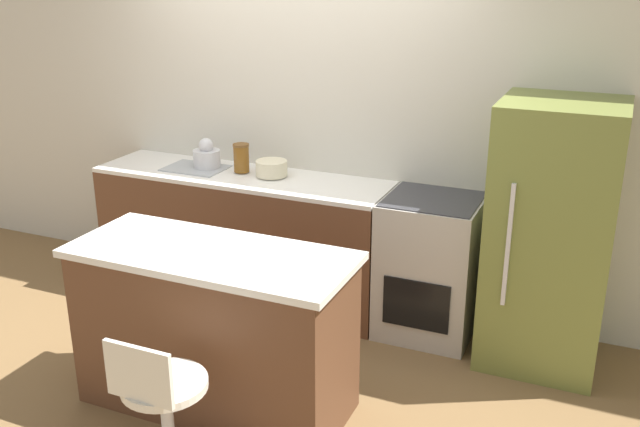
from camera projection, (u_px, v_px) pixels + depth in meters
ground_plane at (265, 319)px, 5.00m from camera, size 14.00×14.00×0.00m
wall_back at (301, 119)px, 5.10m from camera, size 8.00×0.06×2.60m
back_counter at (243, 236)px, 5.23m from camera, size 2.17×0.59×0.94m
kitchen_island at (215, 329)px, 3.91m from camera, size 1.54×0.65×0.94m
oven_range at (430, 266)px, 4.70m from camera, size 0.62×0.60×0.94m
refrigerator at (550, 236)px, 4.27m from camera, size 0.70×0.71×1.64m
stool_chair at (163, 412)px, 3.31m from camera, size 0.40×0.40×0.82m
kettle at (207, 156)px, 5.19m from camera, size 0.20×0.20×0.22m
mixing_bowl at (272, 168)px, 5.00m from camera, size 0.22×0.22×0.11m
canister_jar at (241, 158)px, 5.08m from camera, size 0.12×0.12×0.20m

